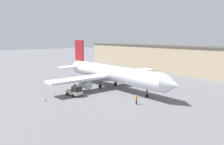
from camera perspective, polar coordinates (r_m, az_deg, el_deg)
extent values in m
plane|color=slate|center=(53.60, 0.00, -4.08)|extent=(400.00, 400.00, 0.00)
cube|color=tan|center=(84.44, 16.55, 3.35)|extent=(94.55, 12.77, 8.71)
cube|color=#47423D|center=(84.14, 16.69, 6.54)|extent=(94.55, 13.03, 0.70)
cylinder|color=silver|center=(52.89, 0.00, -0.20)|extent=(31.42, 5.47, 3.77)
cone|color=silver|center=(41.41, 15.37, -3.11)|extent=(3.21, 3.85, 3.69)
cone|color=silver|center=(67.32, -9.68, 1.66)|extent=(4.33, 3.80, 3.58)
cube|color=silver|center=(60.02, 5.52, 0.22)|extent=(4.60, 14.04, 0.50)
cube|color=silver|center=(49.26, -9.08, -1.78)|extent=(4.60, 14.04, 0.50)
cylinder|color=#ADADB2|center=(58.81, 4.07, -1.29)|extent=(3.19, 2.10, 1.93)
cylinder|color=#ADADB2|center=(50.59, -7.02, -3.03)|extent=(3.19, 2.10, 1.93)
cube|color=maroon|center=(64.45, -8.53, 5.70)|extent=(4.17, 0.59, 5.94)
cube|color=silver|center=(67.09, -5.42, 2.04)|extent=(3.63, 4.70, 0.24)
cube|color=silver|center=(62.83, -11.66, 1.42)|extent=(3.63, 4.70, 0.24)
cylinder|color=#38383D|center=(45.55, 9.13, -5.40)|extent=(0.28, 0.28, 1.79)
cylinder|color=black|center=(45.69, 9.11, -6.06)|extent=(0.72, 0.39, 0.70)
cylinder|color=#38383D|center=(53.13, -3.11, -3.22)|extent=(0.28, 0.28, 1.79)
cylinder|color=black|center=(53.22, -3.11, -3.69)|extent=(0.92, 0.40, 0.90)
cylinder|color=#38383D|center=(56.12, 0.90, -2.55)|extent=(0.28, 0.28, 1.79)
cylinder|color=black|center=(56.21, 0.90, -3.00)|extent=(0.92, 0.40, 0.90)
cylinder|color=#1E2338|center=(40.89, 6.38, -7.71)|extent=(0.28, 0.28, 0.84)
cylinder|color=orange|center=(40.68, 6.40, -6.70)|extent=(0.38, 0.38, 0.66)
sphere|color=tan|center=(40.56, 6.41, -6.08)|extent=(0.24, 0.24, 0.24)
cube|color=beige|center=(47.33, -9.84, -5.11)|extent=(3.78, 2.30, 0.76)
cube|color=black|center=(46.30, -9.18, -4.24)|extent=(1.77, 1.88, 1.08)
cylinder|color=black|center=(45.90, -9.94, -6.05)|extent=(0.67, 0.35, 0.64)
cylinder|color=black|center=(46.93, -8.01, -5.67)|extent=(0.67, 0.35, 0.64)
cylinder|color=black|center=(47.95, -11.61, -5.45)|extent=(0.67, 0.35, 0.64)
cylinder|color=black|center=(48.94, -9.72, -5.10)|extent=(0.67, 0.35, 0.64)
cube|color=silver|center=(56.10, -8.46, -2.86)|extent=(3.10, 2.93, 0.76)
cube|color=black|center=(55.61, -7.84, -1.99)|extent=(1.84, 1.99, 1.08)
cube|color=#333333|center=(56.12, -8.89, -1.85)|extent=(2.02, 1.95, 0.63)
cylinder|color=black|center=(54.99, -8.09, -3.50)|extent=(0.68, 0.59, 0.63)
cylinder|color=black|center=(56.60, -7.23, -3.12)|extent=(0.68, 0.59, 0.63)
cylinder|color=black|center=(55.80, -9.69, -3.36)|extent=(0.68, 0.59, 0.63)
cylinder|color=black|center=(57.38, -8.80, -2.99)|extent=(0.68, 0.59, 0.63)
cone|color=#EF590F|center=(44.59, -16.94, -6.82)|extent=(0.36, 0.36, 0.55)
cone|color=#EF590F|center=(46.81, -14.73, -5.98)|extent=(0.36, 0.36, 0.55)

